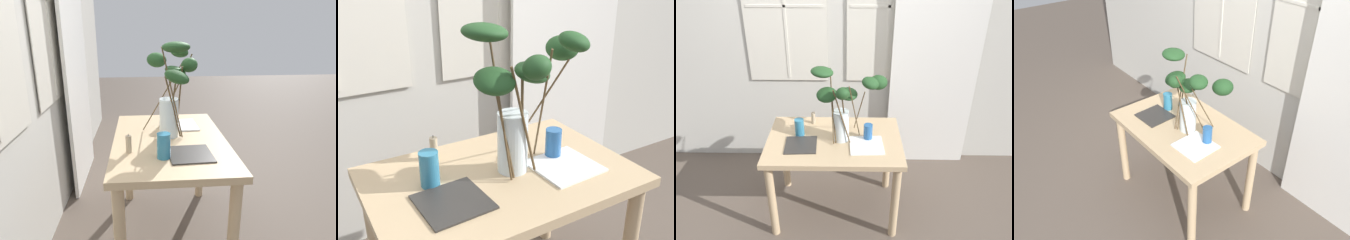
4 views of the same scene
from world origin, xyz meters
TOP-DOWN VIEW (x-y plane):
  - ground at (0.00, 0.00)m, footprint 14.00×14.00m
  - back_wall_with_windows at (-0.00, 0.92)m, footprint 5.82×0.14m
  - dining_table at (0.00, 0.00)m, footprint 1.12×0.75m
  - vase_with_branches at (0.09, -0.02)m, footprint 0.62×0.39m
  - drinking_glass_blue_left at (-0.29, 0.06)m, footprint 0.08×0.08m
  - drinking_glass_blue_right at (0.28, 0.01)m, footprint 0.07×0.07m
  - plate_square_left at (-0.27, -0.10)m, footprint 0.27×0.27m
  - plate_square_right at (0.27, -0.10)m, footprint 0.28×0.28m
  - pillar_candle at (-0.20, 0.27)m, footprint 0.04×0.04m

SIDE VIEW (x-z plane):
  - ground at x=0.00m, z-range 0.00..0.00m
  - dining_table at x=0.00m, z-range 0.26..1.02m
  - plate_square_left at x=-0.27m, z-range 0.76..0.77m
  - plate_square_right at x=0.27m, z-range 0.76..0.77m
  - pillar_candle at x=-0.20m, z-range 0.76..0.88m
  - drinking_glass_blue_right at x=0.28m, z-range 0.76..0.90m
  - drinking_glass_blue_left at x=-0.29m, z-range 0.76..0.91m
  - vase_with_branches at x=0.09m, z-range 0.80..1.45m
  - back_wall_with_windows at x=0.00m, z-range 0.00..2.93m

